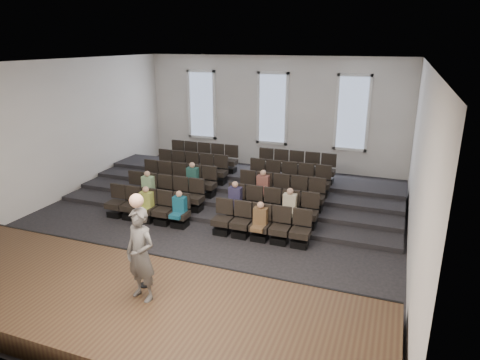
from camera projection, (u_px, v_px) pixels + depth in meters
name	position (u px, v px, depth m)	size (l,w,h in m)	color
ground	(209.00, 223.00, 13.79)	(14.00, 14.00, 0.00)	black
ceiling	(205.00, 62.00, 12.24)	(12.00, 14.00, 0.02)	white
wall_back	(273.00, 113.00, 19.26)	(12.00, 0.04, 5.00)	silver
wall_front	(20.00, 245.00, 6.78)	(12.00, 0.04, 5.00)	silver
wall_left	(52.00, 133.00, 15.04)	(0.04, 14.00, 5.00)	silver
wall_right	(419.00, 167.00, 10.99)	(0.04, 14.00, 5.00)	silver
stage	(109.00, 302.00, 9.18)	(11.80, 3.60, 0.50)	#402F1B
stage_lip	(153.00, 264.00, 10.75)	(11.80, 0.06, 0.52)	black
risers	(243.00, 187.00, 16.55)	(11.80, 4.80, 0.60)	black
seating_rows	(227.00, 188.00, 14.95)	(6.80, 4.70, 1.67)	black
windows	(272.00, 109.00, 19.14)	(8.44, 0.10, 3.24)	white
audience	(212.00, 196.00, 13.83)	(5.45, 2.64, 1.10)	#A3B046
speaker	(141.00, 255.00, 8.59)	(0.72, 0.47, 1.98)	#52504E
mic_stand	(143.00, 267.00, 9.20)	(0.25, 0.25, 1.51)	black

